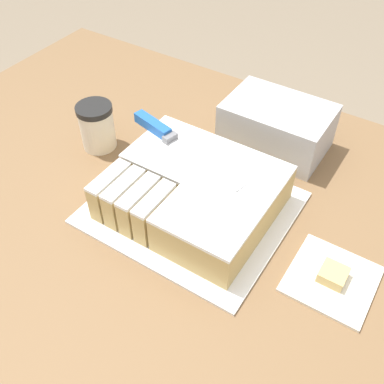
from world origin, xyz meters
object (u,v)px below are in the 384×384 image
(cake_board, at_px, (192,208))
(storage_box, at_px, (277,126))
(brownie, at_px, (333,275))
(knife, at_px, (166,135))
(coffee_cup, at_px, (97,126))
(cake, at_px, (195,192))

(cake_board, xyz_separation_m, storage_box, (0.05, 0.28, 0.05))
(brownie, bearing_deg, knife, 168.63)
(knife, xyz_separation_m, brownie, (0.41, -0.08, -0.08))
(coffee_cup, bearing_deg, cake_board, -10.69)
(knife, bearing_deg, coffee_cup, -161.92)
(cake_board, distance_m, knife, 0.16)
(cake, relative_size, storage_box, 1.35)
(cake, distance_m, brownie, 0.30)
(knife, relative_size, storage_box, 1.28)
(cake, xyz_separation_m, coffee_cup, (-0.30, 0.05, 0.01))
(coffee_cup, height_order, storage_box, same)
(coffee_cup, xyz_separation_m, brownie, (0.59, -0.07, -0.04))
(knife, xyz_separation_m, storage_box, (0.16, 0.21, -0.04))
(cake, height_order, brownie, cake)
(coffee_cup, bearing_deg, knife, 4.61)
(cake, bearing_deg, knife, 149.65)
(brownie, height_order, storage_box, storage_box)
(cake, height_order, storage_box, storage_box)
(cake, bearing_deg, brownie, -3.07)
(cake, xyz_separation_m, knife, (-0.11, 0.07, 0.05))
(cake_board, bearing_deg, brownie, -2.37)
(knife, distance_m, coffee_cup, 0.19)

